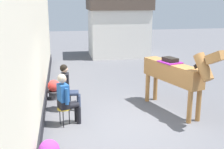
# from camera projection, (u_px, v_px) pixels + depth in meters

# --- Properties ---
(ground_plane) EXTENTS (40.00, 40.00, 0.00)m
(ground_plane) POSITION_uv_depth(u_px,v_px,m) (114.00, 90.00, 10.64)
(ground_plane) COLOR #56565B
(pub_facade_wall) EXTENTS (0.34, 14.00, 3.40)m
(pub_facade_wall) POSITION_uv_depth(u_px,v_px,m) (36.00, 59.00, 8.40)
(pub_facade_wall) COLOR beige
(pub_facade_wall) RESTS_ON ground_plane
(distant_cottage) EXTENTS (3.40, 2.60, 3.50)m
(distant_cottage) POSITION_uv_depth(u_px,v_px,m) (118.00, 24.00, 16.50)
(distant_cottage) COLOR silver
(distant_cottage) RESTS_ON ground_plane
(seated_visitor_near) EXTENTS (0.61, 0.49, 1.39)m
(seated_visitor_near) POSITION_uv_depth(u_px,v_px,m) (66.00, 97.00, 7.49)
(seated_visitor_near) COLOR gold
(seated_visitor_near) RESTS_ON ground_plane
(seated_visitor_far) EXTENTS (0.61, 0.49, 1.39)m
(seated_visitor_far) POSITION_uv_depth(u_px,v_px,m) (67.00, 85.00, 8.51)
(seated_visitor_far) COLOR gold
(seated_visitor_far) RESTS_ON ground_plane
(saddled_horse_center) EXTENTS (1.19, 2.89, 2.06)m
(saddled_horse_center) POSITION_uv_depth(u_px,v_px,m) (175.00, 73.00, 8.32)
(saddled_horse_center) COLOR #9E6B38
(saddled_horse_center) RESTS_ON ground_plane
(flower_planter_farthest) EXTENTS (0.43, 0.43, 0.64)m
(flower_planter_farthest) POSITION_uv_depth(u_px,v_px,m) (54.00, 89.00, 9.60)
(flower_planter_farthest) COLOR #4C4C51
(flower_planter_farthest) RESTS_ON ground_plane
(satchel_bag) EXTENTS (0.21, 0.30, 0.20)m
(satchel_bag) POSITION_uv_depth(u_px,v_px,m) (64.00, 100.00, 9.30)
(satchel_bag) COLOR black
(satchel_bag) RESTS_ON ground_plane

